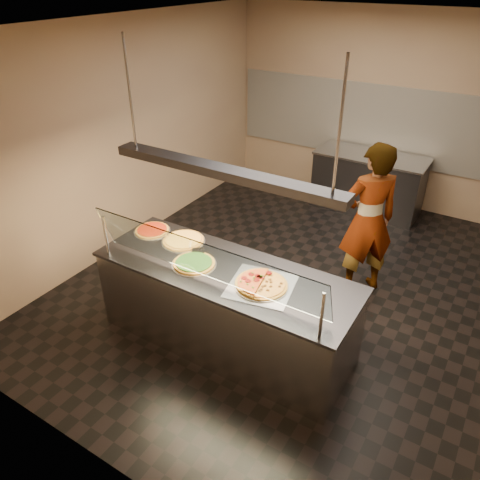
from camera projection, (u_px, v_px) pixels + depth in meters
The scene contains 20 objects.
ground at pixel (292, 285), 5.92m from camera, with size 5.00×6.00×0.02m, color black.
ceiling at pixel (310, 24), 4.37m from camera, with size 5.00×6.00×0.02m, color silver.
wall_back at pixel (382, 111), 7.34m from camera, with size 5.00×0.02×3.00m, color tan.
wall_front at pixel (93, 332), 2.94m from camera, with size 5.00×0.02×3.00m, color tan.
wall_left at pixel (130, 136), 6.28m from camera, with size 0.02×6.00×3.00m, color tan.
tile_band at pixel (380, 124), 7.42m from camera, with size 4.90×0.02×1.20m, color silver.
serving_counter at pixel (226, 307), 4.79m from camera, with size 2.67×0.94×0.93m.
sneeze_guard at pixel (203, 260), 4.15m from camera, with size 2.43×0.18×0.54m.
perforated_tray at pixel (261, 285), 4.32m from camera, with size 0.68×0.68×0.01m.
half_pizza_pepperoni at pixel (251, 279), 4.36m from camera, with size 0.33×0.52×0.05m.
half_pizza_sausage at pixel (273, 288), 4.25m from camera, with size 0.33×0.52×0.04m.
pizza_spinach at pixel (194, 263), 4.62m from camera, with size 0.45×0.45×0.03m.
pizza_cheese at pixel (184, 240), 5.01m from camera, with size 0.46×0.46×0.03m.
pizza_tomato at pixel (152, 230), 5.20m from camera, with size 0.40×0.40×0.03m.
pizza_spatula at pixel (194, 246), 4.87m from camera, with size 0.27×0.19×0.02m.
prep_table at pixel (368, 182), 7.50m from camera, with size 1.71×0.74×0.93m.
worker at pixel (368, 220), 5.40m from camera, with size 0.68×0.45×1.88m, color #40384B.
heat_lamp_housing at pixel (223, 172), 4.03m from camera, with size 2.30×0.18×0.08m, color #343439.
lamp_rod_left at pixel (130, 93), 4.21m from camera, with size 0.02×0.02×1.01m, color #B7B7BC.
lamp_rod_right at pixel (340, 128), 3.30m from camera, with size 0.02×0.02×1.01m, color #B7B7BC.
Camera 1 is at (1.97, -4.42, 3.50)m, focal length 35.00 mm.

